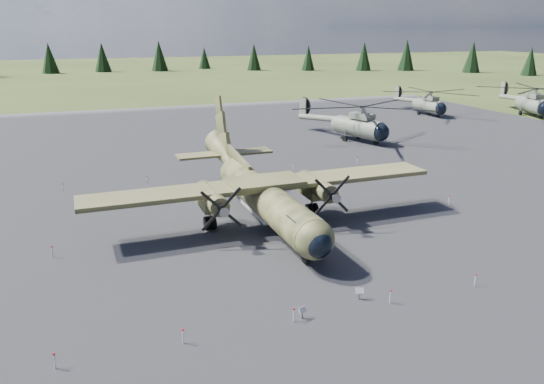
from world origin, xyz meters
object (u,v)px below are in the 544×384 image
object	(u,v)px
helicopter_near	(359,116)
helicopter_far	(534,96)
transport_plane	(260,189)
helicopter_mid	(429,98)

from	to	relation	value
helicopter_near	helicopter_far	bearing A→B (deg)	-6.29
helicopter_far	transport_plane	bearing A→B (deg)	-134.83
helicopter_near	helicopter_far	size ratio (longest dim) A/B	1.01
transport_plane	helicopter_mid	bearing A→B (deg)	40.98
helicopter_mid	helicopter_far	distance (m)	18.25
transport_plane	helicopter_far	world-z (taller)	transport_plane
transport_plane	helicopter_far	distance (m)	71.07
transport_plane	helicopter_mid	world-z (taller)	transport_plane
helicopter_near	helicopter_far	xyz separation A→B (m)	(39.70, 8.81, 0.01)
helicopter_near	helicopter_mid	distance (m)	27.81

